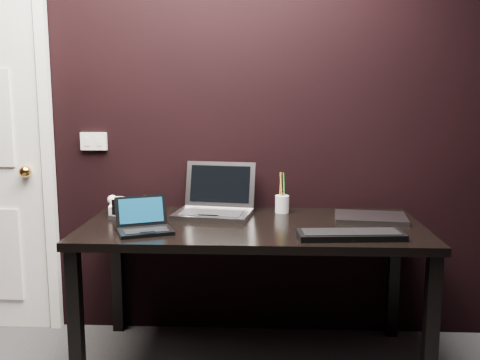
{
  "coord_description": "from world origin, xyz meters",
  "views": [
    {
      "loc": [
        0.36,
        -1.22,
        1.38
      ],
      "look_at": [
        0.24,
        1.35,
        0.97
      ],
      "focal_mm": 40.0,
      "sensor_mm": 36.0,
      "label": 1
    }
  ],
  "objects_px": {
    "closed_laptop": "(371,218)",
    "mobile_phone": "(116,212)",
    "silver_laptop": "(215,206)",
    "ext_keyboard": "(351,235)",
    "pen_cup": "(282,203)",
    "desk_phone": "(129,206)",
    "netbook": "(144,225)",
    "desk": "(253,239)"
  },
  "relations": [
    {
      "from": "closed_laptop",
      "to": "mobile_phone",
      "type": "xyz_separation_m",
      "value": [
        -1.32,
        -0.04,
        0.03
      ]
    },
    {
      "from": "desk_phone",
      "to": "netbook",
      "type": "bearing_deg",
      "value": -66.3
    },
    {
      "from": "desk_phone",
      "to": "desk",
      "type": "bearing_deg",
      "value": -16.68
    },
    {
      "from": "desk",
      "to": "ext_keyboard",
      "type": "bearing_deg",
      "value": -28.61
    },
    {
      "from": "closed_laptop",
      "to": "desk_phone",
      "type": "bearing_deg",
      "value": 175.92
    },
    {
      "from": "silver_laptop",
      "to": "closed_laptop",
      "type": "relative_size",
      "value": 1.13
    },
    {
      "from": "silver_laptop",
      "to": "ext_keyboard",
      "type": "height_order",
      "value": "silver_laptop"
    },
    {
      "from": "pen_cup",
      "to": "mobile_phone",
      "type": "bearing_deg",
      "value": -167.46
    },
    {
      "from": "closed_laptop",
      "to": "pen_cup",
      "type": "distance_m",
      "value": 0.48
    },
    {
      "from": "netbook",
      "to": "pen_cup",
      "type": "relative_size",
      "value": 1.39
    },
    {
      "from": "netbook",
      "to": "mobile_phone",
      "type": "height_order",
      "value": "netbook"
    },
    {
      "from": "ext_keyboard",
      "to": "silver_laptop",
      "type": "bearing_deg",
      "value": 146.32
    },
    {
      "from": "silver_laptop",
      "to": "netbook",
      "type": "bearing_deg",
      "value": -128.82
    },
    {
      "from": "ext_keyboard",
      "to": "closed_laptop",
      "type": "bearing_deg",
      "value": 66.06
    },
    {
      "from": "desk",
      "to": "ext_keyboard",
      "type": "xyz_separation_m",
      "value": [
        0.45,
        -0.25,
        0.09
      ]
    },
    {
      "from": "silver_laptop",
      "to": "desk_phone",
      "type": "bearing_deg",
      "value": 178.81
    },
    {
      "from": "netbook",
      "to": "pen_cup",
      "type": "height_order",
      "value": "pen_cup"
    },
    {
      "from": "desk_phone",
      "to": "pen_cup",
      "type": "bearing_deg",
      "value": 4.53
    },
    {
      "from": "ext_keyboard",
      "to": "mobile_phone",
      "type": "relative_size",
      "value": 4.86
    },
    {
      "from": "silver_laptop",
      "to": "desk_phone",
      "type": "height_order",
      "value": "silver_laptop"
    },
    {
      "from": "desk_phone",
      "to": "pen_cup",
      "type": "xyz_separation_m",
      "value": [
        0.83,
        0.07,
        0.01
      ]
    },
    {
      "from": "ext_keyboard",
      "to": "desk_phone",
      "type": "bearing_deg",
      "value": 158.31
    },
    {
      "from": "desk_phone",
      "to": "closed_laptop",
      "type": "bearing_deg",
      "value": -4.08
    },
    {
      "from": "ext_keyboard",
      "to": "desk",
      "type": "bearing_deg",
      "value": 151.39
    },
    {
      "from": "netbook",
      "to": "ext_keyboard",
      "type": "distance_m",
      "value": 0.96
    },
    {
      "from": "netbook",
      "to": "pen_cup",
      "type": "xyz_separation_m",
      "value": [
        0.67,
        0.45,
        0.02
      ]
    },
    {
      "from": "ext_keyboard",
      "to": "desk_phone",
      "type": "relative_size",
      "value": 2.11
    },
    {
      "from": "netbook",
      "to": "desk_phone",
      "type": "bearing_deg",
      "value": 113.7
    },
    {
      "from": "desk",
      "to": "closed_laptop",
      "type": "relative_size",
      "value": 4.37
    },
    {
      "from": "silver_laptop",
      "to": "closed_laptop",
      "type": "height_order",
      "value": "silver_laptop"
    },
    {
      "from": "desk",
      "to": "ext_keyboard",
      "type": "relative_size",
      "value": 3.46
    },
    {
      "from": "desk",
      "to": "desk_phone",
      "type": "distance_m",
      "value": 0.72
    },
    {
      "from": "netbook",
      "to": "desk_phone",
      "type": "relative_size",
      "value": 1.34
    },
    {
      "from": "netbook",
      "to": "desk",
      "type": "bearing_deg",
      "value": 19.51
    },
    {
      "from": "ext_keyboard",
      "to": "desk_phone",
      "type": "distance_m",
      "value": 1.22
    },
    {
      "from": "closed_laptop",
      "to": "desk_phone",
      "type": "distance_m",
      "value": 1.29
    },
    {
      "from": "closed_laptop",
      "to": "mobile_phone",
      "type": "distance_m",
      "value": 1.33
    },
    {
      "from": "desk",
      "to": "closed_laptop",
      "type": "xyz_separation_m",
      "value": [
        0.61,
        0.11,
        0.09
      ]
    },
    {
      "from": "netbook",
      "to": "ext_keyboard",
      "type": "height_order",
      "value": "netbook"
    },
    {
      "from": "netbook",
      "to": "silver_laptop",
      "type": "xyz_separation_m",
      "value": [
        0.3,
        0.37,
        0.02
      ]
    },
    {
      "from": "desk_phone",
      "to": "pen_cup",
      "type": "distance_m",
      "value": 0.84
    },
    {
      "from": "mobile_phone",
      "to": "pen_cup",
      "type": "height_order",
      "value": "pen_cup"
    }
  ]
}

